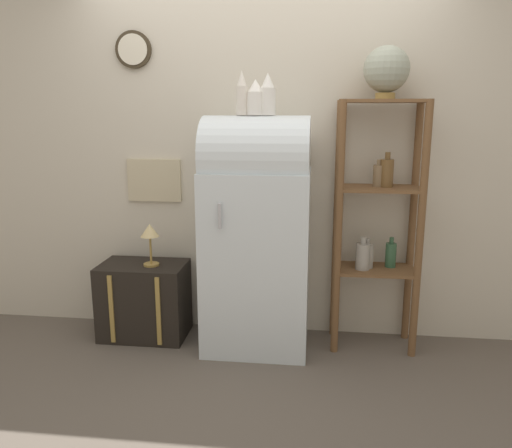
# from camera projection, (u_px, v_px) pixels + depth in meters

# --- Properties ---
(ground_plane) EXTENTS (12.00, 12.00, 0.00)m
(ground_plane) POSITION_uv_depth(u_px,v_px,m) (252.00, 362.00, 3.29)
(ground_plane) COLOR #60564C
(wall_back) EXTENTS (7.00, 0.09, 2.70)m
(wall_back) POSITION_uv_depth(u_px,v_px,m) (261.00, 150.00, 3.55)
(wall_back) COLOR beige
(wall_back) RESTS_ON ground_plane
(refrigerator) EXTENTS (0.71, 0.59, 1.59)m
(refrigerator) POSITION_uv_depth(u_px,v_px,m) (257.00, 232.00, 3.37)
(refrigerator) COLOR silver
(refrigerator) RESTS_ON ground_plane
(suitcase_trunk) EXTENTS (0.61, 0.40, 0.55)m
(suitcase_trunk) POSITION_uv_depth(u_px,v_px,m) (144.00, 300.00, 3.63)
(suitcase_trunk) COLOR black
(suitcase_trunk) RESTS_ON ground_plane
(shelf_unit) EXTENTS (0.57, 0.33, 1.69)m
(shelf_unit) POSITION_uv_depth(u_px,v_px,m) (377.00, 216.00, 3.35)
(shelf_unit) COLOR brown
(shelf_unit) RESTS_ON ground_plane
(globe) EXTENTS (0.29, 0.29, 0.33)m
(globe) POSITION_uv_depth(u_px,v_px,m) (387.00, 70.00, 3.12)
(globe) COLOR #AD8942
(globe) RESTS_ON shelf_unit
(vase_left) EXTENTS (0.07, 0.07, 0.28)m
(vase_left) POSITION_uv_depth(u_px,v_px,m) (242.00, 94.00, 3.17)
(vase_left) COLOR silver
(vase_left) RESTS_ON refrigerator
(vase_center) EXTENTS (0.12, 0.12, 0.23)m
(vase_center) POSITION_uv_depth(u_px,v_px,m) (255.00, 99.00, 3.18)
(vase_center) COLOR white
(vase_center) RESTS_ON refrigerator
(vase_right) EXTENTS (0.10, 0.10, 0.26)m
(vase_right) POSITION_uv_depth(u_px,v_px,m) (268.00, 96.00, 3.17)
(vase_right) COLOR white
(vase_right) RESTS_ON refrigerator
(desk_lamp) EXTENTS (0.13, 0.13, 0.30)m
(desk_lamp) POSITION_uv_depth(u_px,v_px,m) (150.00, 235.00, 3.49)
(desk_lamp) COLOR #AD8942
(desk_lamp) RESTS_ON suitcase_trunk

